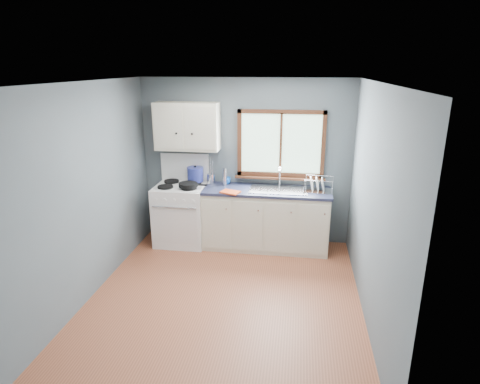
# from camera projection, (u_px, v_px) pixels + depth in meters

# --- Properties ---
(floor) EXTENTS (3.20, 3.60, 0.02)m
(floor) POSITION_uv_depth(u_px,v_px,m) (225.00, 298.00, 4.82)
(floor) COLOR #9E5536
(floor) RESTS_ON ground
(ceiling) EXTENTS (3.20, 3.60, 0.02)m
(ceiling) POSITION_uv_depth(u_px,v_px,m) (222.00, 81.00, 4.06)
(ceiling) COLOR white
(ceiling) RESTS_ON wall_back
(wall_back) EXTENTS (3.20, 0.02, 2.50)m
(wall_back) POSITION_uv_depth(u_px,v_px,m) (245.00, 162.00, 6.15)
(wall_back) COLOR #566166
(wall_back) RESTS_ON ground
(wall_front) EXTENTS (3.20, 0.02, 2.50)m
(wall_front) POSITION_uv_depth(u_px,v_px,m) (175.00, 282.00, 2.73)
(wall_front) COLOR #566166
(wall_front) RESTS_ON ground
(wall_left) EXTENTS (0.02, 3.60, 2.50)m
(wall_left) POSITION_uv_depth(u_px,v_px,m) (88.00, 192.00, 4.67)
(wall_left) COLOR #566166
(wall_left) RESTS_ON ground
(wall_right) EXTENTS (0.02, 3.60, 2.50)m
(wall_right) POSITION_uv_depth(u_px,v_px,m) (374.00, 206.00, 4.22)
(wall_right) COLOR #566166
(wall_right) RESTS_ON ground
(gas_range) EXTENTS (0.76, 0.69, 1.36)m
(gas_range) POSITION_uv_depth(u_px,v_px,m) (182.00, 212.00, 6.19)
(gas_range) COLOR white
(gas_range) RESTS_ON floor
(base_cabinets) EXTENTS (1.85, 0.60, 0.88)m
(base_cabinets) POSITION_uv_depth(u_px,v_px,m) (266.00, 222.00, 6.05)
(base_cabinets) COLOR beige
(base_cabinets) RESTS_ON floor
(countertop) EXTENTS (1.89, 0.64, 0.04)m
(countertop) POSITION_uv_depth(u_px,v_px,m) (266.00, 191.00, 5.90)
(countertop) COLOR #1D2138
(countertop) RESTS_ON base_cabinets
(sink) EXTENTS (0.84, 0.46, 0.44)m
(sink) POSITION_uv_depth(u_px,v_px,m) (278.00, 194.00, 5.89)
(sink) COLOR silver
(sink) RESTS_ON countertop
(window) EXTENTS (1.36, 0.10, 1.03)m
(window) POSITION_uv_depth(u_px,v_px,m) (281.00, 149.00, 5.97)
(window) COLOR #9EC6A8
(window) RESTS_ON wall_back
(upper_cabinets) EXTENTS (0.95, 0.35, 0.70)m
(upper_cabinets) POSITION_uv_depth(u_px,v_px,m) (187.00, 126.00, 5.93)
(upper_cabinets) COLOR beige
(upper_cabinets) RESTS_ON wall_back
(skillet) EXTENTS (0.43, 0.31, 0.06)m
(skillet) POSITION_uv_depth(u_px,v_px,m) (188.00, 185.00, 5.88)
(skillet) COLOR black
(skillet) RESTS_ON gas_range
(stockpot) EXTENTS (0.34, 0.34, 0.25)m
(stockpot) POSITION_uv_depth(u_px,v_px,m) (195.00, 174.00, 6.14)
(stockpot) COLOR navy
(stockpot) RESTS_ON gas_range
(utensil_crock) EXTENTS (0.16, 0.16, 0.40)m
(utensil_crock) POSITION_uv_depth(u_px,v_px,m) (211.00, 178.00, 6.16)
(utensil_crock) COLOR silver
(utensil_crock) RESTS_ON countertop
(thermos) EXTENTS (0.06, 0.06, 0.27)m
(thermos) POSITION_uv_depth(u_px,v_px,m) (225.00, 177.00, 6.05)
(thermos) COLOR silver
(thermos) RESTS_ON countertop
(soap_bottle) EXTENTS (0.10, 0.10, 0.25)m
(soap_bottle) POSITION_uv_depth(u_px,v_px,m) (226.00, 177.00, 6.08)
(soap_bottle) COLOR blue
(soap_bottle) RESTS_ON countertop
(dish_towel) EXTENTS (0.31, 0.26, 0.02)m
(dish_towel) POSITION_uv_depth(u_px,v_px,m) (230.00, 192.00, 5.74)
(dish_towel) COLOR #CD461A
(dish_towel) RESTS_ON countertop
(dish_rack) EXTENTS (0.44, 0.36, 0.22)m
(dish_rack) POSITION_uv_depth(u_px,v_px,m) (318.00, 188.00, 5.79)
(dish_rack) COLOR silver
(dish_rack) RESTS_ON countertop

